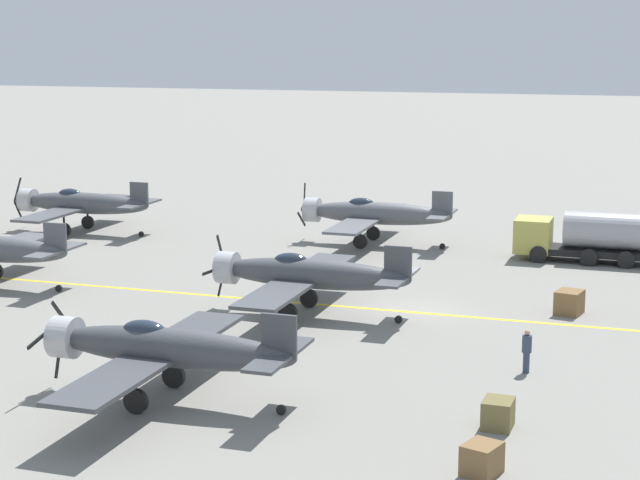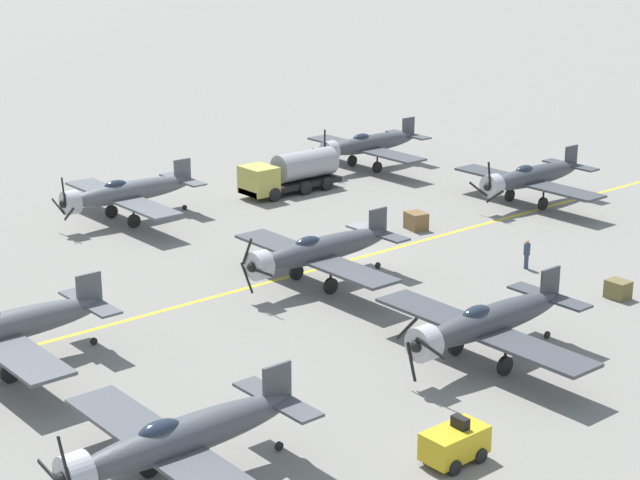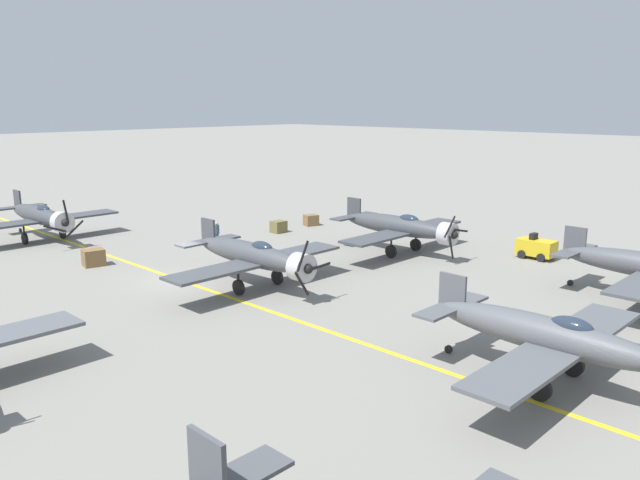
# 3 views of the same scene
# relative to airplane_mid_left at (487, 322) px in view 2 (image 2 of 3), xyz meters

# --- Properties ---
(ground_plane) EXTENTS (400.00, 400.00, 0.00)m
(ground_plane) POSITION_rel_airplane_mid_left_xyz_m (15.31, -5.63, -2.01)
(ground_plane) COLOR gray
(taxiway_stripe) EXTENTS (0.30, 160.00, 0.01)m
(taxiway_stripe) POSITION_rel_airplane_mid_left_xyz_m (15.31, -5.63, -2.01)
(taxiway_stripe) COLOR yellow
(taxiway_stripe) RESTS_ON ground
(airplane_mid_left) EXTENTS (12.00, 9.98, 3.65)m
(airplane_mid_left) POSITION_rel_airplane_mid_left_xyz_m (0.00, 0.00, 0.00)
(airplane_mid_left) COLOR #404348
(airplane_mid_left) RESTS_ON ground
(airplane_near_center) EXTENTS (12.00, 9.98, 3.79)m
(airplane_near_center) POSITION_rel_airplane_mid_left_xyz_m (16.56, -23.25, -0.00)
(airplane_near_center) COLOR #404248
(airplane_near_center) RESTS_ON ground
(airplane_far_left) EXTENTS (12.00, 9.98, 3.70)m
(airplane_far_left) POSITION_rel_airplane_mid_left_xyz_m (-0.52, 17.04, -0.00)
(airplane_far_left) COLOR #4B4D53
(airplane_far_left) RESTS_ON ground
(airplane_mid_right) EXTENTS (12.00, 9.98, 3.79)m
(airplane_mid_right) POSITION_rel_airplane_mid_left_xyz_m (31.09, 0.89, -0.00)
(airplane_mid_right) COLOR #595B60
(airplane_mid_right) RESTS_ON ground
(airplane_far_center) EXTENTS (12.00, 9.98, 3.80)m
(airplane_far_center) POSITION_rel_airplane_mid_left_xyz_m (13.54, 17.47, -0.00)
(airplane_far_center) COLOR #53565B
(airplane_far_center) RESTS_ON ground
(airplane_near_right) EXTENTS (12.00, 9.98, 3.80)m
(airplane_near_right) POSITION_rel_airplane_mid_left_xyz_m (32.00, -21.80, 0.00)
(airplane_near_right) COLOR #45484D
(airplane_near_right) RESTS_ON ground
(airplane_mid_center) EXTENTS (12.00, 9.98, 3.65)m
(airplane_mid_center) POSITION_rel_airplane_mid_left_xyz_m (13.15, -0.88, -0.00)
(airplane_mid_center) COLOR #46494E
(airplane_mid_center) RESTS_ON ground
(fuel_tanker) EXTENTS (2.67, 8.00, 2.98)m
(fuel_tanker) POSITION_rel_airplane_mid_left_xyz_m (30.05, -12.31, -0.50)
(fuel_tanker) COLOR black
(fuel_tanker) RESTS_ON ground
(tow_tractor) EXTENTS (1.57, 2.60, 1.79)m
(tow_tractor) POSITION_rel_airplane_mid_left_xyz_m (-5.51, 7.90, -1.22)
(tow_tractor) COLOR gold
(tow_tractor) RESTS_ON ground
(ground_crew_walking) EXTENTS (0.38, 0.38, 1.76)m
(ground_crew_walking) POSITION_rel_airplane_mid_left_xyz_m (7.57, -12.07, -1.05)
(ground_crew_walking) COLOR #334256
(ground_crew_walking) RESTS_ON ground
(supply_crate_by_tanker) EXTENTS (1.58, 1.40, 1.14)m
(supply_crate_by_tanker) POSITION_rel_airplane_mid_left_xyz_m (17.38, -12.77, -1.44)
(supply_crate_by_tanker) COLOR brown
(supply_crate_by_tanker) RESTS_ON ground
(supply_crate_outboard) EXTENTS (1.21, 1.01, 1.00)m
(supply_crate_outboard) POSITION_rel_airplane_mid_left_xyz_m (1.17, -11.99, -1.51)
(supply_crate_outboard) COLOR brown
(supply_crate_outboard) RESTS_ON ground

